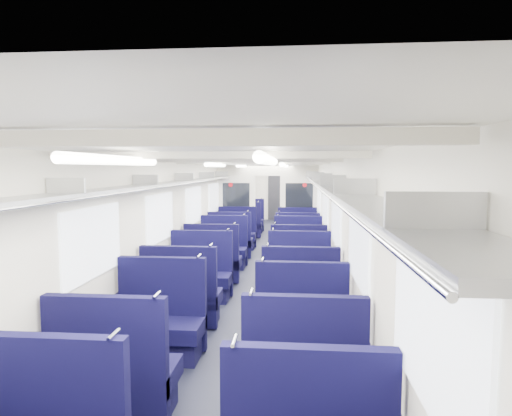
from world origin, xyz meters
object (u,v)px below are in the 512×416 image
seat_4 (114,378)px  seat_6 (159,326)px  end_door (277,197)px  seat_9 (300,300)px  seat_15 (298,252)px  seat_5 (304,378)px  seat_11 (299,279)px  seat_19 (297,237)px  seat_8 (182,299)px  seat_16 (230,243)px  seat_20 (245,226)px  seat_10 (200,278)px  bulkhead (267,203)px  seat_14 (223,251)px  seat_22 (248,222)px  seat_12 (213,263)px  seat_17 (298,244)px  seat_23 (297,222)px  seat_18 (237,235)px  seat_21 (297,227)px  seat_13 (298,264)px  seat_7 (302,334)px

seat_4 → seat_6: (0.00, 1.28, 0.00)m
end_door → seat_9: 12.61m
seat_15 → seat_5: bearing=-90.0°
seat_11 → seat_19: (0.00, 4.44, 0.00)m
seat_8 → seat_16: (0.00, 4.66, 0.00)m
seat_6 → seat_11: same height
seat_8 → seat_20: 7.79m
seat_8 → seat_10: same height
bulkhead → seat_14: 2.83m
seat_16 → seat_22: 4.29m
seat_6 → seat_12: 3.37m
seat_8 → seat_15: bearing=65.4°
bulkhead → seat_11: size_ratio=2.37×
bulkhead → seat_16: bulkhead is taller
seat_17 → seat_14: bearing=-148.2°
seat_23 → seat_17: bearing=-90.0°
seat_9 → seat_19: same height
seat_12 → seat_23: (1.66, 6.76, 0.00)m
seat_4 → seat_15: same height
bulkhead → seat_4: (-0.83, -8.45, -0.87)m
seat_18 → bulkhead: bearing=19.7°
seat_5 → seat_17: size_ratio=1.00×
seat_21 → seat_14: bearing=-111.7°
seat_22 → seat_20: bearing=-90.0°
seat_14 → seat_8: bearing=-90.0°
seat_5 → seat_6: size_ratio=1.00×
seat_12 → seat_15: size_ratio=1.00×
seat_22 → seat_18: bearing=-90.0°
seat_8 → seat_18: (0.00, 5.85, 0.00)m
seat_21 → seat_22: 2.04m
seat_18 → seat_22: bearing=90.0°
end_door → seat_14: bearing=-95.2°
seat_8 → seat_11: size_ratio=1.00×
seat_19 → seat_23: bearing=90.0°
seat_10 → seat_13: 2.04m
seat_20 → seat_23: 2.12m
seat_12 → seat_22: same height
seat_11 → seat_18: bearing=110.0°
seat_13 → seat_16: size_ratio=1.00×
seat_12 → seat_23: 6.96m
end_door → seat_21: (0.83, -4.92, -0.64)m
seat_7 → seat_13: bearing=90.0°
bulkhead → seat_22: bulkhead is taller
seat_11 → seat_12: bearing=147.7°
end_door → seat_22: (-0.83, -3.73, -0.64)m
seat_13 → seat_21: 5.36m
seat_4 → seat_14: size_ratio=1.00×
seat_16 → seat_23: (1.66, 4.45, 0.00)m
seat_7 → seat_11: size_ratio=1.00×
seat_16 → seat_22: size_ratio=1.00×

